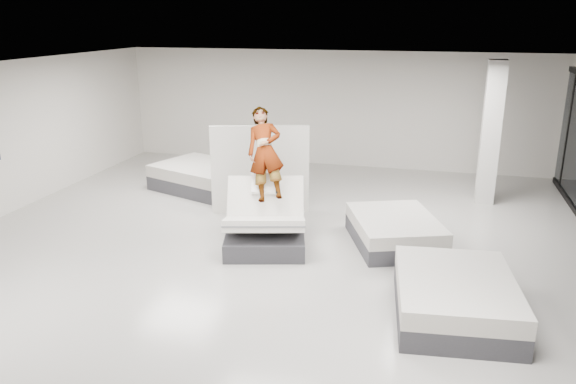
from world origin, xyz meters
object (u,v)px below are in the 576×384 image
object	(u,v)px
divider_panel	(260,170)
column	(491,133)
person	(265,173)
flat_bed_left_far	(204,177)
flat_bed_right_far	(395,231)
remote	(277,191)
flat_bed_right_near	(455,297)
hero_bed	(265,225)

from	to	relation	value
divider_panel	column	distance (m)	5.18
person	flat_bed_left_far	distance (m)	3.71
flat_bed_right_far	flat_bed_left_far	xyz separation A→B (m)	(-4.82, 2.37, 0.04)
divider_panel	remote	bearing A→B (deg)	-80.24
flat_bed_right_far	flat_bed_left_far	distance (m)	5.37
person	divider_panel	bearing A→B (deg)	96.63
flat_bed_right_near	person	bearing A→B (deg)	147.78
remote	flat_bed_right_near	size ratio (longest dim) A/B	0.06
person	column	distance (m)	5.38
person	hero_bed	bearing A→B (deg)	-90.00
divider_panel	flat_bed_right_near	xyz separation A→B (m)	(3.99, -3.56, -0.66)
hero_bed	flat_bed_left_far	size ratio (longest dim) A/B	0.82
column	person	bearing A→B (deg)	-141.50
flat_bed_right_near	column	xyz separation A→B (m)	(0.76, 5.51, 1.31)
flat_bed_right_near	remote	bearing A→B (deg)	148.99
person	divider_panel	distance (m)	1.54
hero_bed	divider_panel	xyz separation A→B (m)	(-0.64, 1.72, 0.57)
hero_bed	person	size ratio (longest dim) A/B	1.22
hero_bed	flat_bed_right_near	bearing A→B (deg)	-28.74
hero_bed	column	distance (m)	5.65
person	remote	distance (m)	0.47
remote	flat_bed_left_far	xyz separation A→B (m)	(-2.70, 2.94, -0.74)
flat_bed_right_near	hero_bed	bearing A→B (deg)	151.26
hero_bed	flat_bed_left_far	world-z (taller)	hero_bed
hero_bed	remote	bearing A→B (deg)	12.38
hero_bed	column	size ratio (longest dim) A/B	0.69
flat_bed_right_far	flat_bed_left_far	bearing A→B (deg)	153.82
divider_panel	flat_bed_right_near	world-z (taller)	divider_panel
flat_bed_left_far	divider_panel	bearing A→B (deg)	-34.18
person	flat_bed_right_near	bearing A→B (deg)	-47.08
flat_bed_right_near	column	distance (m)	5.72
flat_bed_left_far	person	bearing A→B (deg)	-47.84
person	remote	size ratio (longest dim) A/B	12.91
divider_panel	flat_bed_right_far	bearing A→B (deg)	-37.69
hero_bed	remote	distance (m)	0.70
divider_panel	flat_bed_left_far	world-z (taller)	divider_panel
hero_bed	divider_panel	size ratio (longest dim) A/B	1.05
hero_bed	flat_bed_left_far	distance (m)	3.89
remote	flat_bed_right_far	size ratio (longest dim) A/B	0.06
person	remote	bearing A→B (deg)	-57.85
flat_bed_right_near	flat_bed_right_far	bearing A→B (deg)	112.76
divider_panel	flat_bed_right_near	distance (m)	5.39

